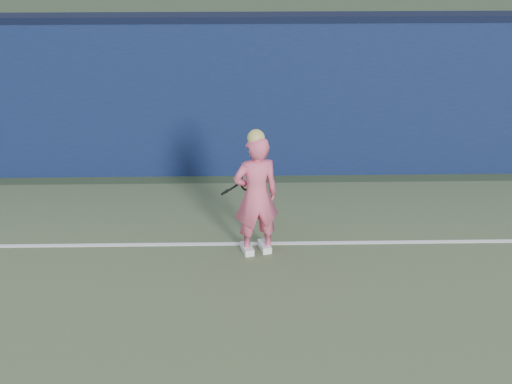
{
  "coord_description": "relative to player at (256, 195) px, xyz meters",
  "views": [
    {
      "loc": [
        -0.41,
        -4.44,
        4.76
      ],
      "look_at": [
        -0.25,
        3.82,
        0.87
      ],
      "focal_mm": 50.0,
      "sensor_mm": 36.0,
      "label": 1
    }
  ],
  "objects": [
    {
      "name": "racket",
      "position": [
        -0.13,
        0.47,
        -0.01
      ],
      "size": [
        0.48,
        0.36,
        0.3
      ],
      "rotation": [
        0.0,
        0.0,
        0.52
      ],
      "color": "black",
      "rests_on": "ground"
    },
    {
      "name": "backstop_wall",
      "position": [
        0.25,
        2.68,
        0.42
      ],
      "size": [
        24.0,
        0.4,
        2.5
      ],
      "primitive_type": "cube",
      "color": "#0B1832",
      "rests_on": "ground"
    },
    {
      "name": "wall_cap",
      "position": [
        0.25,
        2.68,
        1.72
      ],
      "size": [
        24.0,
        0.42,
        0.1
      ],
      "primitive_type": "cube",
      "color": "black",
      "rests_on": "backstop_wall"
    },
    {
      "name": "player",
      "position": [
        0.0,
        0.0,
        0.0
      ],
      "size": [
        0.68,
        0.53,
        1.72
      ],
      "rotation": [
        0.0,
        0.0,
        3.39
      ],
      "color": "#DD5573",
      "rests_on": "ground"
    }
  ]
}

